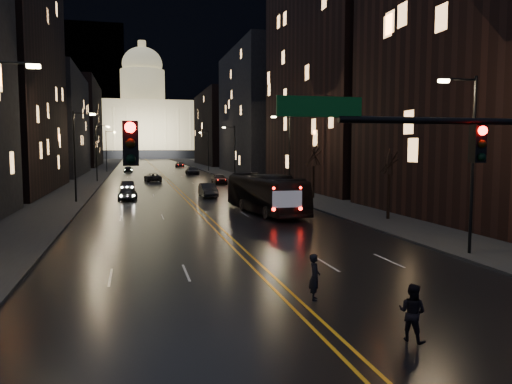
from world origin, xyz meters
TOP-DOWN VIEW (x-y plane):
  - ground at (0.00, 0.00)m, footprint 900.00×900.00m
  - road at (0.00, 130.00)m, footprint 20.00×320.00m
  - sidewalk_left at (-14.00, 130.00)m, footprint 8.00×320.00m
  - sidewalk_right at (14.00, 130.00)m, footprint 8.00×320.00m
  - center_line at (0.00, 130.00)m, footprint 0.62×320.00m
  - building_left_far at (-21.00, 92.00)m, footprint 12.00×34.00m
  - building_left_dist at (-21.00, 140.00)m, footprint 12.00×40.00m
  - building_right_near at (21.00, 20.00)m, footprint 12.00×26.00m
  - building_right_tall at (21.00, 50.00)m, footprint 12.00×30.00m
  - building_right_mid at (21.00, 92.00)m, footprint 12.00×34.00m
  - building_right_dist at (21.00, 140.00)m, footprint 12.00×40.00m
  - mountain_ridge at (40.00, 380.00)m, footprint 520.00×60.00m
  - capitol at (0.00, 250.00)m, footprint 90.00×50.00m
  - streetlamp_right_near at (10.81, 10.00)m, footprint 2.13×0.25m
  - streetlamp_right_mid at (10.81, 40.00)m, footprint 2.13×0.25m
  - streetlamp_left_mid at (-10.81, 40.00)m, footprint 2.13×0.25m
  - streetlamp_right_far at (10.81, 70.00)m, footprint 2.13×0.25m
  - streetlamp_left_far at (-10.81, 70.00)m, footprint 2.13×0.25m
  - streetlamp_right_dist at (10.81, 100.00)m, footprint 2.13×0.25m
  - streetlamp_left_dist at (-10.81, 100.00)m, footprint 2.13×0.25m
  - tree_right_mid at (13.00, 22.00)m, footprint 2.40×2.40m
  - tree_right_far at (13.00, 38.00)m, footprint 2.40×2.40m
  - bus at (5.18, 28.26)m, footprint 4.31×11.98m
  - oncoming_car_a at (-6.10, 41.22)m, footprint 2.16×4.33m
  - oncoming_car_b at (-6.25, 52.06)m, footprint 1.85×4.17m
  - oncoming_car_c at (-2.50, 69.22)m, footprint 2.81×5.14m
  - oncoming_car_d at (-6.53, 99.82)m, footprint 2.05×4.73m
  - receding_car_a at (2.50, 42.84)m, footprint 1.62×4.65m
  - receding_car_b at (6.91, 61.50)m, footprint 1.95×4.73m
  - receding_car_c at (5.83, 87.01)m, footprint 2.43×5.52m
  - receding_car_d at (6.86, 125.34)m, footprint 2.89×5.38m
  - pedestrian_a at (0.80, 5.00)m, footprint 0.57×0.71m
  - pedestrian_b at (2.16, 0.77)m, footprint 0.84×0.92m

SIDE VIEW (x-z plane):
  - ground at x=0.00m, z-range 0.00..0.00m
  - road at x=0.00m, z-range 0.00..0.02m
  - center_line at x=0.00m, z-range 0.02..0.03m
  - sidewalk_left at x=-14.00m, z-range 0.00..0.16m
  - sidewalk_right at x=14.00m, z-range 0.00..0.16m
  - oncoming_car_b at x=-6.25m, z-range 0.00..1.33m
  - oncoming_car_d at x=-6.53m, z-range 0.00..1.35m
  - oncoming_car_c at x=-2.50m, z-range 0.00..1.37m
  - oncoming_car_a at x=-6.10m, z-range 0.00..1.42m
  - receding_car_d at x=6.86m, z-range 0.00..1.44m
  - receding_car_a at x=2.50m, z-range 0.00..1.53m
  - receding_car_c at x=5.83m, z-range 0.00..1.58m
  - receding_car_b at x=6.91m, z-range 0.00..1.60m
  - pedestrian_b at x=2.16m, z-range 0.00..1.67m
  - pedestrian_a at x=0.80m, z-range 0.00..1.70m
  - bus at x=5.18m, z-range 0.00..3.26m
  - tree_right_mid at x=13.00m, z-range 1.20..7.85m
  - tree_right_far at x=13.00m, z-range 1.20..7.85m
  - streetlamp_right_near at x=10.81m, z-range 0.58..9.58m
  - streetlamp_right_mid at x=10.81m, z-range 0.58..9.58m
  - streetlamp_left_mid at x=-10.81m, z-range 0.58..9.58m
  - streetlamp_right_far at x=10.81m, z-range 0.58..9.58m
  - streetlamp_left_far at x=-10.81m, z-range 0.58..9.58m
  - streetlamp_right_dist at x=10.81m, z-range 0.58..9.58m
  - streetlamp_left_dist at x=-10.81m, z-range 0.58..9.58m
  - building_left_far at x=-21.00m, z-range 0.00..20.00m
  - building_right_dist at x=21.00m, z-range 0.00..22.00m
  - building_left_dist at x=-21.00m, z-range 0.00..24.00m
  - building_right_near at x=21.00m, z-range 0.00..24.00m
  - building_right_mid at x=21.00m, z-range 0.00..26.00m
  - capitol at x=0.00m, z-range -12.10..46.40m
  - building_right_tall at x=21.00m, z-range 0.00..38.00m
  - mountain_ridge at x=40.00m, z-range 0.00..130.00m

